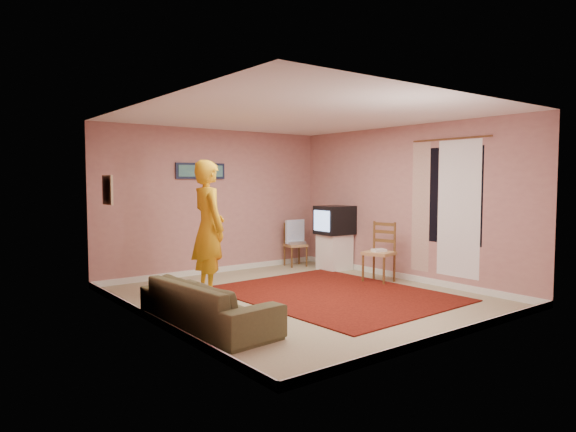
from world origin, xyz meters
TOP-DOWN VIEW (x-y plane):
  - ground at (0.00, 0.00)m, footprint 5.00×5.00m
  - wall_back at (0.00, 2.50)m, footprint 4.50×0.02m
  - wall_front at (0.00, -2.50)m, footprint 4.50×0.02m
  - wall_left at (-2.25, 0.00)m, footprint 0.02×5.00m
  - wall_right at (2.25, 0.00)m, footprint 0.02×5.00m
  - ceiling at (0.00, 0.00)m, footprint 4.50×5.00m
  - baseboard_back at (0.00, 2.49)m, footprint 4.50×0.02m
  - baseboard_front at (0.00, -2.49)m, footprint 4.50×0.02m
  - baseboard_left at (-2.24, 0.00)m, footprint 0.02×5.00m
  - baseboard_right at (2.24, 0.00)m, footprint 0.02×5.00m
  - window at (2.24, -0.90)m, footprint 0.01×1.10m
  - curtain_sheer at (2.23, -1.05)m, footprint 0.01×0.75m
  - curtain_floral at (2.21, -0.35)m, footprint 0.01×0.35m
  - curtain_rod at (2.20, -0.90)m, footprint 0.02×1.40m
  - picture_back at (-0.30, 2.47)m, footprint 0.95×0.04m
  - picture_left at (-2.22, 1.60)m, footprint 0.04×0.38m
  - area_rug at (0.50, -0.14)m, footprint 2.72×3.35m
  - tv_cabinet at (1.95, 1.43)m, footprint 0.53×0.48m
  - crt_tv at (1.94, 1.43)m, footprint 0.65×0.58m
  - chair_a at (1.61, 2.18)m, footprint 0.44×0.43m
  - dvd_player at (1.61, 2.18)m, footprint 0.40×0.33m
  - blue_throw at (1.61, 2.20)m, footprint 0.43×0.05m
  - chair_b at (1.72, 0.09)m, footprint 0.52×0.54m
  - game_console at (1.72, 0.09)m, footprint 0.26×0.21m
  - sofa at (-1.80, -0.53)m, footprint 0.91×1.95m
  - person at (-0.96, 0.98)m, footprint 0.54×0.77m

SIDE VIEW (x-z plane):
  - ground at x=0.00m, z-range 0.00..0.00m
  - area_rug at x=0.50m, z-range 0.00..0.02m
  - baseboard_back at x=0.00m, z-range 0.00..0.10m
  - baseboard_front at x=0.00m, z-range 0.00..0.10m
  - baseboard_left at x=-2.24m, z-range 0.00..0.10m
  - baseboard_right at x=2.24m, z-range 0.00..0.10m
  - sofa at x=-1.80m, z-range 0.00..0.55m
  - tv_cabinet at x=1.95m, z-range 0.00..0.67m
  - dvd_player at x=1.61m, z-range 0.43..0.49m
  - chair_a at x=1.61m, z-range 0.29..0.75m
  - game_console at x=1.72m, z-range 0.51..0.55m
  - chair_b at x=1.72m, z-range 0.34..0.88m
  - blue_throw at x=1.61m, z-range 0.46..0.91m
  - crt_tv at x=1.94m, z-range 0.67..1.21m
  - person at x=-0.96m, z-range 0.00..1.98m
  - curtain_sheer at x=2.23m, z-range 0.20..2.30m
  - curtain_floral at x=2.21m, z-range 0.20..2.30m
  - wall_back at x=0.00m, z-range 0.00..2.60m
  - wall_front at x=0.00m, z-range 0.00..2.60m
  - wall_left at x=-2.25m, z-range 0.00..2.60m
  - wall_right at x=2.25m, z-range 0.00..2.60m
  - window at x=2.24m, z-range 0.70..2.20m
  - picture_left at x=-2.22m, z-range 1.34..1.76m
  - picture_back at x=-0.30m, z-range 1.71..1.99m
  - curtain_rod at x=2.20m, z-range 2.31..2.33m
  - ceiling at x=0.00m, z-range 2.59..2.61m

